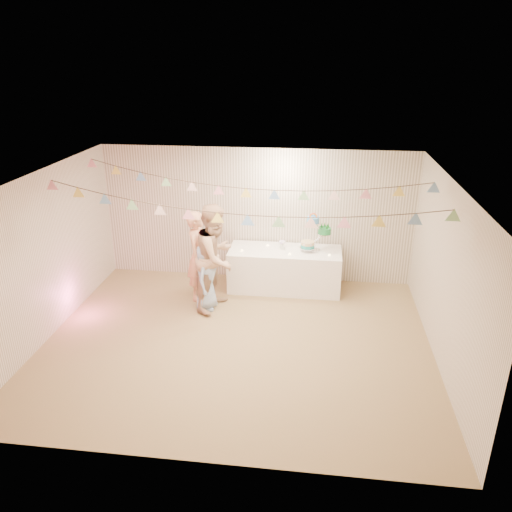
# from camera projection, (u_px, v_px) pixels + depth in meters

# --- Properties ---
(floor) EXTENTS (6.00, 6.00, 0.00)m
(floor) POSITION_uv_depth(u_px,v_px,m) (237.00, 342.00, 7.84)
(floor) COLOR olive
(floor) RESTS_ON ground
(ceiling) EXTENTS (6.00, 6.00, 0.00)m
(ceiling) POSITION_uv_depth(u_px,v_px,m) (234.00, 180.00, 6.86)
(ceiling) COLOR silver
(ceiling) RESTS_ON ground
(back_wall) EXTENTS (6.00, 6.00, 0.00)m
(back_wall) POSITION_uv_depth(u_px,v_px,m) (257.00, 215.00, 9.64)
(back_wall) COLOR silver
(back_wall) RESTS_ON ground
(front_wall) EXTENTS (6.00, 6.00, 0.00)m
(front_wall) POSITION_uv_depth(u_px,v_px,m) (196.00, 364.00, 5.06)
(front_wall) COLOR silver
(front_wall) RESTS_ON ground
(left_wall) EXTENTS (5.00, 5.00, 0.00)m
(left_wall) POSITION_uv_depth(u_px,v_px,m) (44.00, 257.00, 7.70)
(left_wall) COLOR silver
(left_wall) RESTS_ON ground
(right_wall) EXTENTS (5.00, 5.00, 0.00)m
(right_wall) POSITION_uv_depth(u_px,v_px,m) (446.00, 277.00, 7.00)
(right_wall) COLOR silver
(right_wall) RESTS_ON ground
(table) EXTENTS (2.10, 0.84, 0.79)m
(table) POSITION_uv_depth(u_px,v_px,m) (285.00, 269.00, 9.49)
(table) COLOR white
(table) RESTS_ON floor
(cake_stand) EXTENTS (0.61, 0.36, 0.68)m
(cake_stand) POSITION_uv_depth(u_px,v_px,m) (315.00, 235.00, 9.21)
(cake_stand) COLOR silver
(cake_stand) RESTS_ON table
(cake_bottom) EXTENTS (0.31, 0.31, 0.15)m
(cake_bottom) POSITION_uv_depth(u_px,v_px,m) (307.00, 249.00, 9.27)
(cake_bottom) COLOR teal
(cake_bottom) RESTS_ON cake_stand
(cake_middle) EXTENTS (0.27, 0.27, 0.22)m
(cake_middle) POSITION_uv_depth(u_px,v_px,m) (325.00, 233.00, 9.27)
(cake_middle) COLOR #1C833E
(cake_middle) RESTS_ON cake_stand
(cake_top_tier) EXTENTS (0.25, 0.25, 0.19)m
(cake_top_tier) POSITION_uv_depth(u_px,v_px,m) (313.00, 221.00, 9.08)
(cake_top_tier) COLOR #4596D9
(cake_top_tier) RESTS_ON cake_stand
(platter) EXTENTS (0.32, 0.32, 0.02)m
(platter) POSITION_uv_depth(u_px,v_px,m) (255.00, 251.00, 9.37)
(platter) COLOR white
(platter) RESTS_ON table
(posy) EXTENTS (0.15, 0.15, 0.17)m
(posy) POSITION_uv_depth(u_px,v_px,m) (282.00, 247.00, 9.38)
(posy) COLOR white
(posy) RESTS_ON table
(person_adult_a) EXTENTS (0.45, 0.64, 1.66)m
(person_adult_a) POSITION_uv_depth(u_px,v_px,m) (199.00, 256.00, 8.97)
(person_adult_a) COLOR #EAA17A
(person_adult_a) RESTS_ON floor
(person_adult_b) EXTENTS (0.97, 1.10, 1.90)m
(person_adult_b) POSITION_uv_depth(u_px,v_px,m) (216.00, 257.00, 8.59)
(person_adult_b) COLOR tan
(person_adult_b) RESTS_ON floor
(person_child) EXTENTS (0.44, 0.62, 1.19)m
(person_child) POSITION_uv_depth(u_px,v_px,m) (206.00, 277.00, 8.68)
(person_child) COLOR #92A9CE
(person_child) RESTS_ON floor
(bunting_back) EXTENTS (5.60, 1.10, 0.40)m
(bunting_back) POSITION_uv_depth(u_px,v_px,m) (246.00, 179.00, 7.96)
(bunting_back) COLOR pink
(bunting_back) RESTS_ON ceiling
(bunting_front) EXTENTS (5.60, 0.90, 0.36)m
(bunting_front) POSITION_uv_depth(u_px,v_px,m) (232.00, 204.00, 6.78)
(bunting_front) COLOR #72A5E5
(bunting_front) RESTS_ON ceiling
(tealight_0) EXTENTS (0.04, 0.04, 0.03)m
(tealight_0) POSITION_uv_depth(u_px,v_px,m) (242.00, 250.00, 9.29)
(tealight_0) COLOR #FFD88C
(tealight_0) RESTS_ON table
(tealight_1) EXTENTS (0.04, 0.04, 0.03)m
(tealight_1) POSITION_uv_depth(u_px,v_px,m) (268.00, 245.00, 9.54)
(tealight_1) COLOR #FFD88C
(tealight_1) RESTS_ON table
(tealight_2) EXTENTS (0.04, 0.04, 0.03)m
(tealight_2) POSITION_uv_depth(u_px,v_px,m) (290.00, 254.00, 9.12)
(tealight_2) COLOR #FFD88C
(tealight_2) RESTS_ON table
(tealight_3) EXTENTS (0.04, 0.04, 0.03)m
(tealight_3) POSITION_uv_depth(u_px,v_px,m) (304.00, 246.00, 9.50)
(tealight_3) COLOR #FFD88C
(tealight_3) RESTS_ON table
(tealight_4) EXTENTS (0.04, 0.04, 0.03)m
(tealight_4) POSITION_uv_depth(u_px,v_px,m) (329.00, 255.00, 9.08)
(tealight_4) COLOR #FFD88C
(tealight_4) RESTS_ON table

